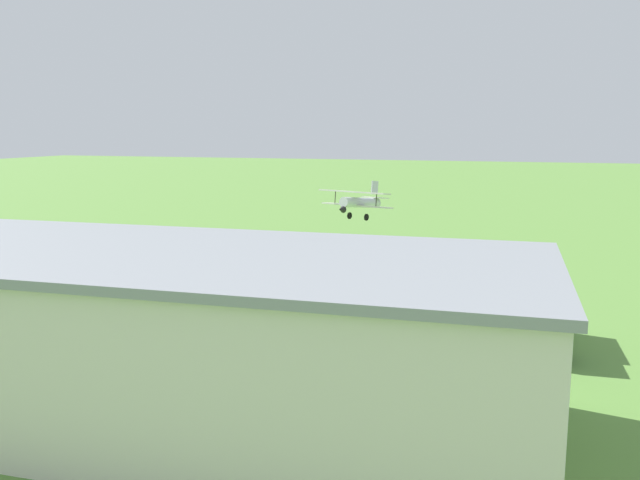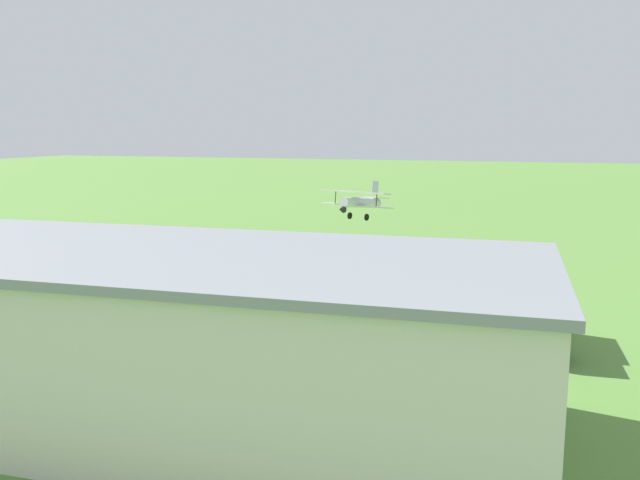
% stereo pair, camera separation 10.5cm
% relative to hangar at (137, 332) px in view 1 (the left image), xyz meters
% --- Properties ---
extents(ground_plane, '(400.00, 400.00, 0.00)m').
position_rel_hangar_xyz_m(ground_plane, '(-3.44, -38.86, -3.62)').
color(ground_plane, '#568438').
extents(hangar, '(34.46, 13.95, 7.22)m').
position_rel_hangar_xyz_m(hangar, '(0.00, 0.00, 0.00)').
color(hangar, beige).
rests_on(hangar, ground_plane).
extents(biplane, '(7.38, 6.84, 3.54)m').
position_rel_hangar_xyz_m(biplane, '(0.18, -37.26, 1.74)').
color(biplane, silver).
extents(car_white, '(2.10, 4.53, 1.53)m').
position_rel_hangar_xyz_m(car_white, '(16.73, -13.04, -2.82)').
color(car_white, white).
rests_on(car_white, ground_plane).
extents(truck_flatbed_blue, '(2.79, 6.90, 2.80)m').
position_rel_hangar_xyz_m(truck_flatbed_blue, '(-16.41, -14.87, -2.06)').
color(truck_flatbed_blue, '#2D4C8C').
rests_on(truck_flatbed_blue, ground_plane).
extents(person_crossing_taxiway, '(0.54, 0.54, 1.61)m').
position_rel_hangar_xyz_m(person_crossing_taxiway, '(12.19, -13.88, -2.82)').
color(person_crossing_taxiway, beige).
rests_on(person_crossing_taxiway, ground_plane).
extents(person_walking_on_apron, '(0.46, 0.46, 1.78)m').
position_rel_hangar_xyz_m(person_walking_on_apron, '(-5.45, -18.55, -2.73)').
color(person_walking_on_apron, orange).
rests_on(person_walking_on_apron, ground_plane).
extents(person_near_hangar_door, '(0.43, 0.43, 1.56)m').
position_rel_hangar_xyz_m(person_near_hangar_door, '(-11.71, -18.15, -2.85)').
color(person_near_hangar_door, '#72338C').
rests_on(person_near_hangar_door, ground_plane).
extents(person_at_fence_line, '(0.43, 0.43, 1.59)m').
position_rel_hangar_xyz_m(person_at_fence_line, '(-10.97, -16.52, -2.83)').
color(person_at_fence_line, beige).
rests_on(person_at_fence_line, ground_plane).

